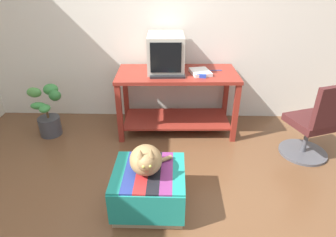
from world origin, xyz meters
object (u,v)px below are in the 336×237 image
book (200,72)px  office_chair (314,126)px  tv_monitor (166,53)px  keyboard (167,76)px  ottoman_with_blanket (149,189)px  desk (177,91)px  potted_plant (48,114)px  stapler (201,76)px  cat (146,160)px

book → office_chair: office_chair is taller
tv_monitor → office_chair: bearing=-24.4°
tv_monitor → keyboard: tv_monitor is taller
ottoman_with_blanket → tv_monitor: bearing=86.4°
ottoman_with_blanket → office_chair: 1.89m
book → desk: bearing=158.0°
potted_plant → desk: bearing=6.0°
desk → keyboard: 0.32m
keyboard → office_chair: bearing=-18.0°
stapler → book: bearing=9.4°
ottoman_with_blanket → stapler: bearing=67.3°
keyboard → desk: bearing=51.3°
desk → stapler: bearing=-35.0°
desk → stapler: (0.27, -0.18, 0.27)m
desk → book: bearing=-10.5°
office_chair → stapler: bearing=-38.1°
tv_monitor → book: tv_monitor is taller
keyboard → book: 0.40m
cat → stapler: (0.52, 1.21, 0.29)m
potted_plant → office_chair: (3.05, -0.41, 0.11)m
tv_monitor → potted_plant: (-1.45, -0.25, -0.71)m
desk → tv_monitor: size_ratio=2.69×
book → potted_plant: 1.93m
keyboard → ottoman_with_blanket: 1.37m
book → ottoman_with_blanket: (-0.50, -1.34, -0.60)m
ottoman_with_blanket → stapler: size_ratio=5.46×
book → potted_plant: size_ratio=0.44×
cat → potted_plant: cat is taller
desk → ottoman_with_blanket: size_ratio=2.43×
book → stapler: (-0.00, -0.14, 0.00)m
ottoman_with_blanket → keyboard: bearing=84.4°
tv_monitor → book: 0.47m
book → stapler: bearing=-104.0°
cat → stapler: 1.35m
keyboard → cat: (-0.14, -1.23, -0.28)m
keyboard → ottoman_with_blanket: bearing=-98.8°
desk → book: size_ratio=5.22×
cat → potted_plant: bearing=129.3°
tv_monitor → stapler: bearing=-34.4°
tv_monitor → potted_plant: tv_monitor is taller
keyboard → book: (0.38, 0.12, 0.01)m
keyboard → potted_plant: 1.56m
tv_monitor → book: (0.41, -0.12, -0.19)m
office_chair → book: bearing=-43.7°
cat → ottoman_with_blanket: bearing=15.8°
book → stapler: size_ratio=2.54×
book → ottoman_with_blanket: 1.55m
tv_monitor → stapler: tv_monitor is taller
cat → office_chair: bearing=17.0°
ottoman_with_blanket → potted_plant: potted_plant is taller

